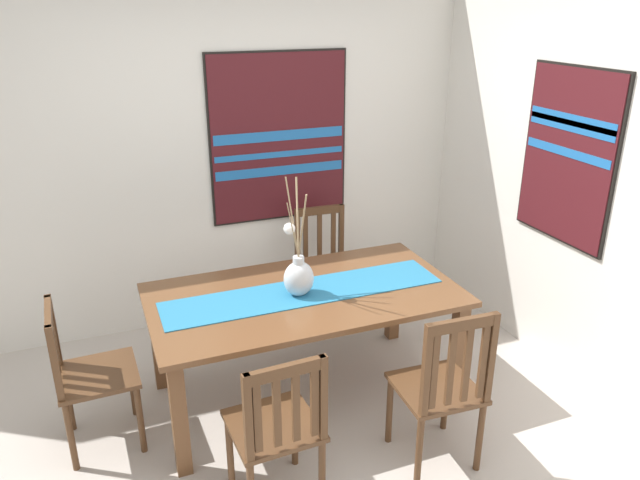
% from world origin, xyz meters
% --- Properties ---
extents(ground_plane, '(6.40, 6.40, 0.03)m').
position_xyz_m(ground_plane, '(0.00, 0.00, -0.01)').
color(ground_plane, '#B2A89E').
extents(wall_back, '(6.40, 0.12, 2.70)m').
position_xyz_m(wall_back, '(0.00, 1.86, 1.35)').
color(wall_back, silver).
rests_on(wall_back, ground_plane).
extents(wall_side, '(0.12, 6.40, 2.70)m').
position_xyz_m(wall_side, '(1.86, 0.00, 1.35)').
color(wall_side, silver).
rests_on(wall_side, ground_plane).
extents(dining_table, '(1.86, 1.00, 0.73)m').
position_xyz_m(dining_table, '(0.08, 0.56, 0.63)').
color(dining_table, brown).
rests_on(dining_table, ground_plane).
extents(table_runner, '(1.71, 0.36, 0.01)m').
position_xyz_m(table_runner, '(0.08, 0.56, 0.73)').
color(table_runner, '#236B93').
rests_on(table_runner, dining_table).
extents(centerpiece_vase, '(0.20, 0.31, 0.73)m').
position_xyz_m(centerpiece_vase, '(0.04, 0.54, 0.86)').
color(centerpiece_vase, silver).
rests_on(centerpiece_vase, dining_table).
extents(chair_0, '(0.44, 0.44, 0.90)m').
position_xyz_m(chair_0, '(-0.36, -0.27, 0.48)').
color(chair_0, '#4C301C').
rests_on(chair_0, ground_plane).
extents(chair_1, '(0.44, 0.44, 0.97)m').
position_xyz_m(chair_1, '(0.54, -0.30, 0.49)').
color(chair_1, '#4C301C').
rests_on(chair_1, ground_plane).
extents(chair_2, '(0.43, 0.43, 0.89)m').
position_xyz_m(chair_2, '(-1.20, 0.56, 0.47)').
color(chair_2, '#4C301C').
rests_on(chair_2, ground_plane).
extents(chair_3, '(0.44, 0.44, 0.90)m').
position_xyz_m(chair_3, '(0.57, 1.42, 0.47)').
color(chair_3, '#4C301C').
rests_on(chair_3, ground_plane).
extents(painting_on_back_wall, '(1.07, 0.05, 1.27)m').
position_xyz_m(painting_on_back_wall, '(0.34, 1.79, 1.40)').
color(painting_on_back_wall, black).
extents(painting_on_side_wall, '(0.05, 0.77, 1.11)m').
position_xyz_m(painting_on_side_wall, '(1.79, 0.37, 1.46)').
color(painting_on_side_wall, black).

